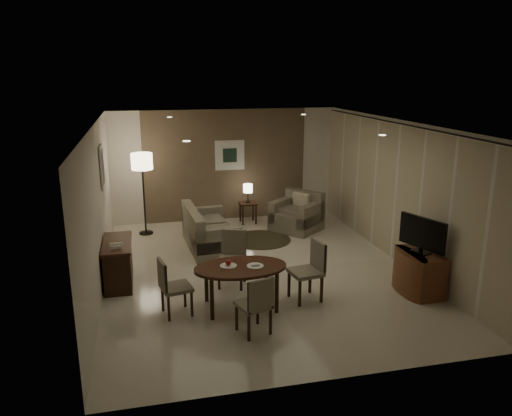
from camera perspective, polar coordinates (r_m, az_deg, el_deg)
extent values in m
cube|color=beige|center=(9.32, 0.28, -7.15)|extent=(5.50, 7.00, 0.00)
cube|color=white|center=(8.66, 0.30, 9.59)|extent=(5.50, 7.00, 0.00)
cube|color=brown|center=(12.25, -3.50, 4.90)|extent=(5.50, 0.00, 2.70)
cube|color=silver|center=(8.70, -17.62, -0.15)|extent=(0.00, 7.00, 2.70)
cube|color=silver|center=(9.88, 16.02, 1.77)|extent=(0.00, 7.00, 2.70)
cube|color=brown|center=(12.23, -3.48, 4.89)|extent=(3.96, 0.03, 2.70)
cylinder|color=black|center=(9.64, 16.22, 9.23)|extent=(0.03, 6.80, 0.03)
cube|color=silver|center=(12.18, -3.02, 6.04)|extent=(0.72, 0.03, 0.72)
cube|color=black|center=(12.17, -3.00, 6.03)|extent=(0.34, 0.01, 0.34)
cube|color=silver|center=(9.76, -17.19, 4.53)|extent=(0.03, 0.60, 0.80)
cube|color=gray|center=(9.76, -17.10, 4.53)|extent=(0.01, 0.46, 0.64)
cylinder|color=white|center=(6.66, -7.94, 7.58)|extent=(0.10, 0.10, 0.01)
cylinder|color=white|center=(7.45, 14.24, 8.07)|extent=(0.10, 0.10, 0.01)
cylinder|color=white|center=(10.23, -9.86, 10.19)|extent=(0.10, 0.10, 0.01)
cylinder|color=white|center=(10.76, 5.44, 10.59)|extent=(0.10, 0.10, 0.01)
cylinder|color=white|center=(7.72, -3.17, -6.61)|extent=(0.26, 0.26, 0.02)
cylinder|color=white|center=(7.71, -0.10, -6.65)|extent=(0.26, 0.26, 0.02)
sphere|color=#A51A12|center=(7.70, -3.18, -6.25)|extent=(0.09, 0.09, 0.09)
cube|color=white|center=(7.70, -0.10, -6.49)|extent=(0.12, 0.08, 0.03)
cylinder|color=#3B3821|center=(10.95, 0.52, -3.62)|extent=(1.32, 1.32, 0.01)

